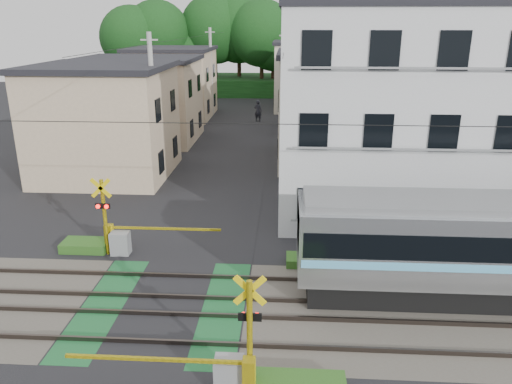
# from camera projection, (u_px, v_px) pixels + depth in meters

# --- Properties ---
(ground) EXTENTS (120.00, 120.00, 0.00)m
(ground) POSITION_uv_depth(u_px,v_px,m) (163.00, 306.00, 15.66)
(ground) COLOR black
(track_bed) EXTENTS (120.00, 120.00, 0.14)m
(track_bed) POSITION_uv_depth(u_px,v_px,m) (163.00, 305.00, 15.65)
(track_bed) COLOR #47423A
(track_bed) RESTS_ON ground
(crossing_signal_near) EXTENTS (4.74, 0.65, 3.09)m
(crossing_signal_near) POSITION_uv_depth(u_px,v_px,m) (232.00, 367.00, 11.83)
(crossing_signal_near) COLOR yellow
(crossing_signal_near) RESTS_ON ground
(crossing_signal_far) EXTENTS (4.74, 0.65, 3.09)m
(crossing_signal_far) POSITION_uv_depth(u_px,v_px,m) (118.00, 236.00, 19.03)
(crossing_signal_far) COLOR yellow
(crossing_signal_far) RESTS_ON ground
(apartment_block) EXTENTS (10.20, 8.36, 9.30)m
(apartment_block) POSITION_uv_depth(u_px,v_px,m) (391.00, 111.00, 22.62)
(apartment_block) COLOR silver
(apartment_block) RESTS_ON ground
(houses_row) EXTENTS (22.07, 31.35, 6.80)m
(houses_row) POSITION_uv_depth(u_px,v_px,m) (242.00, 92.00, 39.08)
(houses_row) COLOR #CBB18F
(houses_row) RESTS_ON ground
(tree_hill) EXTENTS (40.00, 13.05, 11.92)m
(tree_hill) POSITION_uv_depth(u_px,v_px,m) (253.00, 44.00, 59.48)
(tree_hill) COLOR #153F15
(tree_hill) RESTS_ON ground
(catenary) EXTENTS (60.00, 5.04, 7.00)m
(catenary) POSITION_uv_depth(u_px,v_px,m) (364.00, 200.00, 14.15)
(catenary) COLOR #2D2D33
(catenary) RESTS_ON ground
(utility_poles) EXTENTS (7.90, 42.00, 8.00)m
(utility_poles) POSITION_uv_depth(u_px,v_px,m) (221.00, 86.00, 36.13)
(utility_poles) COLOR #A5A5A0
(utility_poles) RESTS_ON ground
(pedestrian) EXTENTS (0.79, 0.62, 1.89)m
(pedestrian) POSITION_uv_depth(u_px,v_px,m) (258.00, 111.00, 44.49)
(pedestrian) COLOR #22222A
(pedestrian) RESTS_ON ground
(weed_patches) EXTENTS (10.25, 8.80, 0.40)m
(weed_patches) POSITION_uv_depth(u_px,v_px,m) (218.00, 305.00, 15.41)
(weed_patches) COLOR #2D5E1E
(weed_patches) RESTS_ON ground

